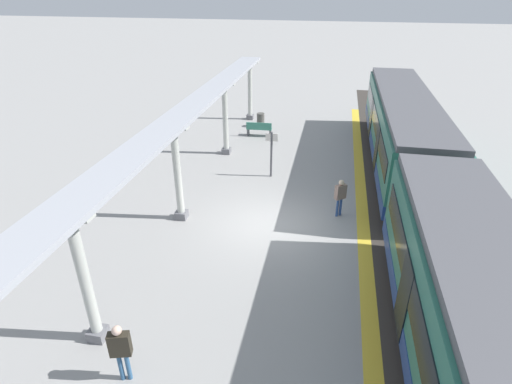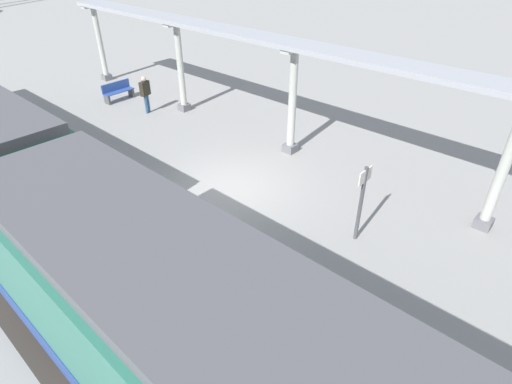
{
  "view_description": "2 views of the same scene",
  "coord_description": "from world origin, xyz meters",
  "px_view_note": "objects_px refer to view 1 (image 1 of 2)",
  "views": [
    {
      "loc": [
        -2.12,
        12.99,
        8.28
      ],
      "look_at": [
        0.41,
        0.17,
        1.45
      ],
      "focal_mm": 28.49,
      "sensor_mm": 36.0,
      "label": 1
    },
    {
      "loc": [
        -7.65,
        -8.13,
        7.08
      ],
      "look_at": [
        -0.86,
        -1.96,
        1.15
      ],
      "focal_mm": 28.92,
      "sensor_mm": 36.0,
      "label": 2
    }
  ],
  "objects_px": {
    "canopy_pillar_third": "(177,174)",
    "platform_info_sign": "(271,150)",
    "canopy_pillar_nearest": "(250,90)",
    "passenger_waiting_near_edge": "(340,194)",
    "bench_near_end": "(259,129)",
    "train_near_carriage": "(402,129)",
    "trash_bin": "(261,120)",
    "canopy_pillar_second": "(225,119)",
    "canopy_pillar_fourth": "(85,280)",
    "passenger_by_the_benches": "(120,347)"
  },
  "relations": [
    {
      "from": "canopy_pillar_third",
      "to": "platform_info_sign",
      "type": "height_order",
      "value": "canopy_pillar_third"
    },
    {
      "from": "canopy_pillar_nearest",
      "to": "passenger_waiting_near_edge",
      "type": "xyz_separation_m",
      "value": [
        -6.01,
        11.64,
        -0.95
      ]
    },
    {
      "from": "canopy_pillar_third",
      "to": "passenger_waiting_near_edge",
      "type": "bearing_deg",
      "value": -167.09
    },
    {
      "from": "canopy_pillar_third",
      "to": "bench_near_end",
      "type": "relative_size",
      "value": 2.49
    },
    {
      "from": "train_near_carriage",
      "to": "canopy_pillar_third",
      "type": "height_order",
      "value": "canopy_pillar_third"
    },
    {
      "from": "canopy_pillar_nearest",
      "to": "trash_bin",
      "type": "relative_size",
      "value": 4.42
    },
    {
      "from": "canopy_pillar_second",
      "to": "train_near_carriage",
      "type": "bearing_deg",
      "value": -178.23
    },
    {
      "from": "canopy_pillar_second",
      "to": "canopy_pillar_fourth",
      "type": "height_order",
      "value": "same"
    },
    {
      "from": "trash_bin",
      "to": "passenger_by_the_benches",
      "type": "xyz_separation_m",
      "value": [
        -0.31,
        18.74,
        0.6
      ]
    },
    {
      "from": "canopy_pillar_fourth",
      "to": "passenger_waiting_near_edge",
      "type": "bearing_deg",
      "value": -128.69
    },
    {
      "from": "canopy_pillar_fourth",
      "to": "canopy_pillar_third",
      "type": "bearing_deg",
      "value": -90.0
    },
    {
      "from": "train_near_carriage",
      "to": "canopy_pillar_third",
      "type": "relative_size",
      "value": 3.63
    },
    {
      "from": "platform_info_sign",
      "to": "canopy_pillar_third",
      "type": "bearing_deg",
      "value": 57.75
    },
    {
      "from": "train_near_carriage",
      "to": "canopy_pillar_fourth",
      "type": "height_order",
      "value": "canopy_pillar_fourth"
    },
    {
      "from": "canopy_pillar_second",
      "to": "platform_info_sign",
      "type": "relative_size",
      "value": 1.72
    },
    {
      "from": "passenger_by_the_benches",
      "to": "bench_near_end",
      "type": "bearing_deg",
      "value": -89.75
    },
    {
      "from": "canopy_pillar_nearest",
      "to": "canopy_pillar_second",
      "type": "height_order",
      "value": "same"
    },
    {
      "from": "train_near_carriage",
      "to": "platform_info_sign",
      "type": "height_order",
      "value": "train_near_carriage"
    },
    {
      "from": "canopy_pillar_second",
      "to": "bench_near_end",
      "type": "xyz_separation_m",
      "value": [
        -1.21,
        -3.02,
        -1.48
      ]
    },
    {
      "from": "passenger_waiting_near_edge",
      "to": "canopy_pillar_nearest",
      "type": "bearing_deg",
      "value": -62.68
    },
    {
      "from": "canopy_pillar_nearest",
      "to": "passenger_by_the_benches",
      "type": "height_order",
      "value": "canopy_pillar_nearest"
    },
    {
      "from": "train_near_carriage",
      "to": "passenger_by_the_benches",
      "type": "relative_size",
      "value": 8.34
    },
    {
      "from": "train_near_carriage",
      "to": "platform_info_sign",
      "type": "distance_m",
      "value": 6.56
    },
    {
      "from": "canopy_pillar_second",
      "to": "platform_info_sign",
      "type": "bearing_deg",
      "value": 139.88
    },
    {
      "from": "passenger_waiting_near_edge",
      "to": "canopy_pillar_second",
      "type": "bearing_deg",
      "value": -42.2
    },
    {
      "from": "canopy_pillar_second",
      "to": "passenger_waiting_near_edge",
      "type": "bearing_deg",
      "value": 137.8
    },
    {
      "from": "trash_bin",
      "to": "train_near_carriage",
      "type": "bearing_deg",
      "value": 150.01
    },
    {
      "from": "passenger_waiting_near_edge",
      "to": "passenger_by_the_benches",
      "type": "distance_m",
      "value": 9.72
    },
    {
      "from": "train_near_carriage",
      "to": "canopy_pillar_second",
      "type": "distance_m",
      "value": 8.8
    },
    {
      "from": "canopy_pillar_nearest",
      "to": "bench_near_end",
      "type": "distance_m",
      "value": 3.7
    },
    {
      "from": "train_near_carriage",
      "to": "canopy_pillar_nearest",
      "type": "height_order",
      "value": "canopy_pillar_nearest"
    },
    {
      "from": "passenger_waiting_near_edge",
      "to": "train_near_carriage",
      "type": "bearing_deg",
      "value": -115.94
    },
    {
      "from": "canopy_pillar_fourth",
      "to": "bench_near_end",
      "type": "distance_m",
      "value": 16.1
    },
    {
      "from": "canopy_pillar_second",
      "to": "canopy_pillar_third",
      "type": "xyz_separation_m",
      "value": [
        0.0,
        6.83,
        0.0
      ]
    },
    {
      "from": "train_near_carriage",
      "to": "passenger_waiting_near_edge",
      "type": "distance_m",
      "value": 6.42
    },
    {
      "from": "bench_near_end",
      "to": "passenger_waiting_near_edge",
      "type": "xyz_separation_m",
      "value": [
        -4.8,
        8.48,
        0.53
      ]
    },
    {
      "from": "canopy_pillar_nearest",
      "to": "bench_near_end",
      "type": "height_order",
      "value": "canopy_pillar_nearest"
    },
    {
      "from": "train_near_carriage",
      "to": "passenger_by_the_benches",
      "type": "height_order",
      "value": "train_near_carriage"
    },
    {
      "from": "passenger_by_the_benches",
      "to": "platform_info_sign",
      "type": "bearing_deg",
      "value": -97.51
    },
    {
      "from": "bench_near_end",
      "to": "trash_bin",
      "type": "height_order",
      "value": "bench_near_end"
    },
    {
      "from": "canopy_pillar_second",
      "to": "trash_bin",
      "type": "height_order",
      "value": "canopy_pillar_second"
    },
    {
      "from": "canopy_pillar_third",
      "to": "passenger_waiting_near_edge",
      "type": "relative_size",
      "value": 2.43
    },
    {
      "from": "passenger_by_the_benches",
      "to": "trash_bin",
      "type": "bearing_deg",
      "value": -89.05
    },
    {
      "from": "canopy_pillar_third",
      "to": "passenger_waiting_near_edge",
      "type": "distance_m",
      "value": 6.24
    },
    {
      "from": "platform_info_sign",
      "to": "passenger_waiting_near_edge",
      "type": "xyz_separation_m",
      "value": [
        -3.2,
        3.08,
        -0.35
      ]
    },
    {
      "from": "platform_info_sign",
      "to": "passenger_waiting_near_edge",
      "type": "relative_size",
      "value": 1.41
    },
    {
      "from": "train_near_carriage",
      "to": "canopy_pillar_fourth",
      "type": "distance_m",
      "value": 15.89
    },
    {
      "from": "trash_bin",
      "to": "platform_info_sign",
      "type": "distance_m",
      "value": 7.45
    },
    {
      "from": "bench_near_end",
      "to": "platform_info_sign",
      "type": "bearing_deg",
      "value": 106.52
    },
    {
      "from": "canopy_pillar_second",
      "to": "passenger_waiting_near_edge",
      "type": "xyz_separation_m",
      "value": [
        -6.01,
        5.45,
        -0.95
      ]
    }
  ]
}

